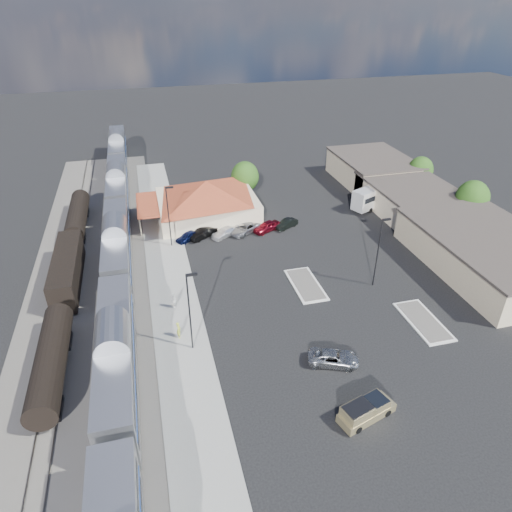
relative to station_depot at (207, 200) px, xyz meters
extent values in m
plane|color=black|center=(4.56, -24.00, -3.13)|extent=(280.00, 280.00, 0.00)
cube|color=#4C4944|center=(-16.44, -16.00, -3.07)|extent=(16.00, 100.00, 0.12)
cube|color=gray|center=(-7.44, -18.00, -3.04)|extent=(5.50, 92.00, 0.18)
cube|color=silver|center=(-13.44, -32.87, -0.08)|extent=(3.00, 20.00, 5.00)
cube|color=black|center=(-13.44, -32.87, -2.83)|extent=(2.20, 16.00, 0.60)
cube|color=silver|center=(-13.44, -11.87, -0.08)|extent=(3.00, 20.00, 5.00)
cube|color=black|center=(-13.44, -11.87, -2.83)|extent=(2.20, 16.00, 0.60)
cube|color=silver|center=(-13.44, 9.13, -0.08)|extent=(3.00, 20.00, 5.00)
cube|color=black|center=(-13.44, 9.13, -2.83)|extent=(2.20, 16.00, 0.60)
cube|color=silver|center=(-13.44, 30.13, -0.08)|extent=(3.00, 20.00, 5.00)
cube|color=black|center=(-13.44, 30.13, -2.83)|extent=(2.20, 16.00, 0.60)
cylinder|color=black|center=(-19.44, -30.52, -1.03)|extent=(2.80, 14.00, 2.80)
cube|color=black|center=(-19.44, -30.52, -2.83)|extent=(2.20, 12.00, 0.60)
cube|color=black|center=(-19.44, -14.52, -0.93)|extent=(2.80, 14.00, 3.60)
cube|color=black|center=(-19.44, -14.52, -2.83)|extent=(2.20, 12.00, 0.60)
cylinder|color=black|center=(-19.44, 1.48, -1.03)|extent=(2.80, 14.00, 2.80)
cube|color=black|center=(-19.44, 1.48, -2.83)|extent=(2.20, 12.00, 0.60)
cube|color=beige|center=(0.06, 0.00, -1.33)|extent=(15.00, 12.00, 3.60)
pyramid|color=maroon|center=(0.06, 0.00, 1.77)|extent=(15.30, 12.24, 2.60)
cube|color=maroon|center=(-9.04, 0.00, 0.17)|extent=(3.20, 9.60, 0.25)
cube|color=#C6B28C|center=(32.56, -24.00, -1.03)|extent=(14.00, 22.00, 4.20)
cube|color=#3F3833|center=(32.56, -24.00, 1.22)|extent=(14.40, 22.40, 0.30)
cube|color=#C6B28C|center=(32.56, -6.00, -1.13)|extent=(12.00, 18.00, 4.00)
cube|color=#3F3833|center=(32.56, -6.00, 1.02)|extent=(12.40, 18.40, 0.30)
cube|color=#C6B28C|center=(32.56, 8.00, -0.88)|extent=(12.00, 16.00, 4.50)
cube|color=#3F3833|center=(32.56, 8.00, 1.52)|extent=(12.40, 16.40, 0.30)
cube|color=silver|center=(8.56, -22.00, -3.06)|extent=(3.30, 7.50, 0.15)
cube|color=#4C4944|center=(8.56, -22.00, -2.97)|extent=(2.70, 6.90, 0.10)
cube|color=silver|center=(18.56, -32.00, -3.06)|extent=(3.30, 7.50, 0.15)
cube|color=#4C4944|center=(18.56, -32.00, -2.97)|extent=(2.70, 6.90, 0.10)
cylinder|color=black|center=(-6.44, -30.00, 1.37)|extent=(0.16, 0.16, 9.00)
cube|color=black|center=(-5.94, -30.00, 5.72)|extent=(1.00, 0.25, 0.22)
cylinder|color=black|center=(-6.44, -8.00, 1.37)|extent=(0.16, 0.16, 9.00)
cube|color=black|center=(-5.94, -8.00, 5.72)|extent=(1.00, 0.25, 0.22)
cylinder|color=black|center=(16.56, -24.00, 1.37)|extent=(0.16, 0.16, 9.00)
cube|color=black|center=(17.06, -24.00, 5.72)|extent=(1.00, 0.25, 0.22)
cylinder|color=#382314|center=(38.56, -12.00, -1.70)|extent=(0.30, 0.30, 2.86)
ellipsoid|color=#1D4012|center=(38.56, -12.00, 1.09)|extent=(4.94, 4.94, 5.46)
cylinder|color=#382314|center=(38.56, 2.00, -1.86)|extent=(0.30, 0.30, 2.55)
ellipsoid|color=#1D4012|center=(38.56, 2.00, 0.64)|extent=(4.41, 4.41, 4.87)
cylinder|color=#382314|center=(7.56, 6.00, -1.77)|extent=(0.30, 0.30, 2.73)
ellipsoid|color=#1D4012|center=(7.56, 6.00, 0.90)|extent=(4.71, 4.71, 5.21)
cube|color=tan|center=(6.64, -42.17, -2.62)|extent=(5.44, 3.26, 0.84)
cube|color=tan|center=(6.64, -42.17, -1.97)|extent=(2.37, 2.26, 0.88)
cube|color=tan|center=(6.64, -42.17, -1.87)|extent=(2.86, 2.40, 1.02)
cylinder|color=black|center=(8.46, -42.50, -2.80)|extent=(0.72, 0.44, 0.67)
cylinder|color=black|center=(7.97, -40.89, -2.80)|extent=(0.72, 0.44, 0.67)
cylinder|color=black|center=(5.32, -43.44, -2.80)|extent=(0.72, 0.44, 0.67)
cylinder|color=black|center=(4.83, -41.84, -2.80)|extent=(0.72, 0.44, 0.67)
imported|color=#92969A|center=(6.48, -35.48, -2.44)|extent=(5.49, 3.94, 1.39)
cube|color=silver|center=(28.56, -2.34, -1.12)|extent=(11.26, 6.75, 3.18)
cube|color=black|center=(28.56, -2.34, -0.74)|extent=(10.46, 6.42, 0.84)
cylinder|color=black|center=(32.60, -1.76, -2.71)|extent=(0.88, 0.60, 0.84)
cylinder|color=black|center=(31.72, 0.25, -2.71)|extent=(0.88, 0.60, 0.84)
cylinder|color=black|center=(25.92, -4.70, -2.71)|extent=(0.88, 0.60, 0.84)
cylinder|color=black|center=(25.04, -2.69, -2.71)|extent=(0.88, 0.60, 0.84)
imported|color=#BAC73E|center=(-7.56, -28.00, -2.01)|extent=(0.47, 0.70, 1.89)
imported|color=silver|center=(-7.65, -22.84, -1.99)|extent=(0.75, 0.95, 1.92)
imported|color=#0D1643|center=(-3.94, -6.78, -2.47)|extent=(4.12, 3.42, 1.33)
imported|color=black|center=(-1.78, -6.48, -2.39)|extent=(4.69, 3.67, 1.49)
imported|color=white|center=(1.42, -6.78, -2.49)|extent=(4.72, 3.81, 1.28)
imported|color=gray|center=(4.62, -6.48, -2.41)|extent=(5.64, 4.81, 1.44)
imported|color=maroon|center=(7.82, -6.78, -2.38)|extent=(4.76, 3.52, 1.51)
imported|color=black|center=(11.02, -6.48, -2.48)|extent=(4.16, 3.11, 1.31)
camera|label=1|loc=(-9.05, -65.49, 28.29)|focal=32.00mm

